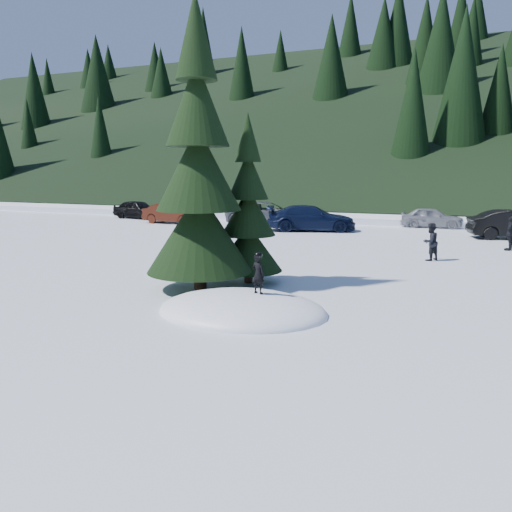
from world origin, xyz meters
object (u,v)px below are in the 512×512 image
at_px(car_0, 138,209).
at_px(car_1, 173,213).
at_px(car_4, 432,217).
at_px(adult_1, 511,234).
at_px(spruce_tall, 198,180).
at_px(child_skier, 258,274).
at_px(adult_0, 430,242).
at_px(spruce_short, 248,218).
at_px(car_2, 267,213).
at_px(car_3, 311,218).

xyz_separation_m(car_0, car_1, (4.34, -2.06, -0.00)).
relative_size(car_0, car_4, 1.07).
bearing_deg(car_1, adult_1, -101.05).
distance_m(adult_1, car_4, 9.35).
distance_m(adult_1, car_0, 25.68).
relative_size(spruce_tall, car_0, 2.11).
relative_size(child_skier, car_0, 0.25).
xyz_separation_m(adult_0, adult_1, (3.21, 4.07, 0.02)).
bearing_deg(adult_0, car_4, -139.92).
relative_size(spruce_short, car_2, 0.97).
relative_size(child_skier, adult_1, 0.65).
height_order(adult_0, car_3, car_3).
xyz_separation_m(spruce_short, child_skier, (1.57, -3.02, -1.12)).
xyz_separation_m(spruce_short, adult_1, (8.40, 10.56, -1.33)).
relative_size(spruce_tall, car_1, 2.05).
bearing_deg(car_1, spruce_short, -139.95).
bearing_deg(car_2, adult_0, -142.25).
xyz_separation_m(child_skier, car_2, (-7.28, 19.57, -0.22)).
xyz_separation_m(car_0, car_3, (14.37, -2.65, 0.07)).
distance_m(adult_1, car_3, 11.16).
distance_m(adult_0, car_4, 12.60).
xyz_separation_m(spruce_short, adult_0, (5.20, 6.50, -1.34)).
relative_size(spruce_short, car_1, 1.28).
relative_size(car_2, car_3, 1.04).
height_order(spruce_short, car_2, spruce_short).
bearing_deg(adult_0, spruce_short, -1.50).
xyz_separation_m(spruce_tall, car_1, (-11.10, 16.40, -2.63)).
height_order(spruce_tall, car_0, spruce_tall).
bearing_deg(car_1, car_4, -75.06).
bearing_deg(car_4, adult_1, -158.55).
relative_size(spruce_short, adult_0, 3.54).
relative_size(adult_1, car_4, 0.41).
relative_size(adult_1, car_0, 0.38).
bearing_deg(spruce_tall, car_2, 104.69).
height_order(child_skier, car_3, car_3).
relative_size(spruce_short, car_4, 1.41).
relative_size(car_1, car_2, 0.76).
relative_size(child_skier, car_3, 0.19).
xyz_separation_m(car_0, car_4, (20.99, 2.02, -0.05)).
distance_m(adult_0, car_3, 10.75).
height_order(spruce_tall, adult_1, spruce_tall).
relative_size(child_skier, car_2, 0.18).
height_order(adult_0, car_1, adult_0).
relative_size(adult_1, car_1, 0.37).
height_order(child_skier, car_4, child_skier).
relative_size(adult_0, car_4, 0.40).
bearing_deg(car_1, car_3, -92.18).
xyz_separation_m(child_skier, car_0, (-18.01, 20.08, -0.29)).
relative_size(child_skier, adult_0, 0.67).
height_order(spruce_short, child_skier, spruce_short).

